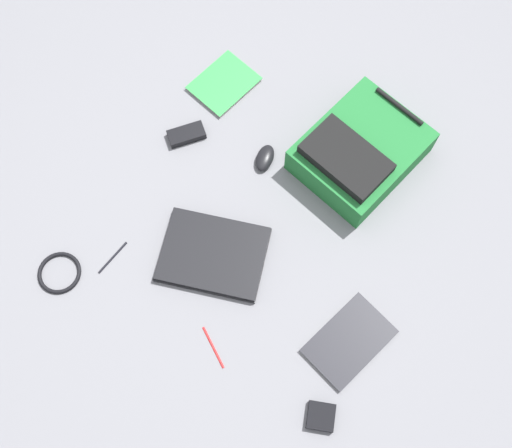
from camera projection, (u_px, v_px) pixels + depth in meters
ground_plane at (254, 215)px, 2.20m from camera, size 3.80×3.80×0.00m
backpack at (359, 152)px, 2.21m from camera, size 0.43×0.49×0.16m
laptop at (213, 254)px, 2.13m from camera, size 0.41×0.35×0.03m
book_blue at (349, 341)px, 2.04m from camera, size 0.26×0.32×0.02m
book_manual at (224, 84)px, 2.38m from camera, size 0.24×0.27×0.02m
computer_mouse at (265, 158)px, 2.26m from camera, size 0.08×0.12×0.03m
cable_coil at (59, 273)px, 2.12m from camera, size 0.15×0.15×0.01m
power_brick at (186, 134)px, 2.30m from camera, size 0.14×0.14×0.03m
pen_black at (113, 257)px, 2.14m from camera, size 0.03×0.14×0.01m
pen_blue at (213, 347)px, 2.03m from camera, size 0.13×0.09×0.01m
earbud_pouch at (321, 416)px, 1.95m from camera, size 0.11×0.11×0.03m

